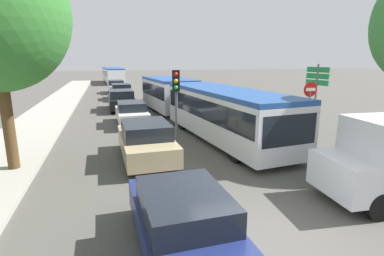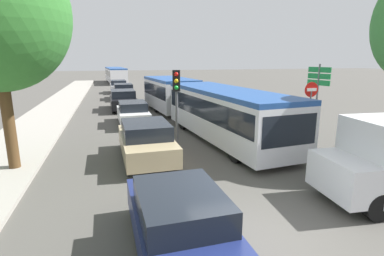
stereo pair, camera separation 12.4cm
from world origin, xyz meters
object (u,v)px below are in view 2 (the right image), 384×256
Objects in this scene: city_bus_rear at (116,74)px; queued_car_tan at (146,141)px; traffic_light at (177,91)px; articulated_bus at (197,101)px; queued_car_white at (133,113)px; queued_car_graphite at (123,91)px; queued_car_silver at (118,86)px; no_entry_sign at (310,102)px; direction_sign_post at (318,84)px; queued_car_black at (123,100)px; queued_car_navy at (180,223)px.

queued_car_tan is at bearing 176.31° from city_bus_rear.
articulated_bus is at bearing 168.50° from traffic_light.
city_bus_rear is 2.88× the size of queued_car_white.
city_bus_rear is 38.56m from traffic_light.
articulated_bus is at bearing -165.96° from queued_car_graphite.
articulated_bus is at bearing -177.61° from city_bus_rear.
queued_car_graphite reaches higher than queued_car_silver.
queued_car_white is at bearing -148.75° from traffic_light.
queued_car_white is 9.91m from no_entry_sign.
articulated_bus is 4.68× the size of direction_sign_post.
traffic_light is (1.79, -23.20, 1.76)m from queued_car_silver.
queued_car_silver is (-0.27, 17.82, 0.04)m from queued_car_white.
no_entry_sign is 0.78× the size of direction_sign_post.
articulated_bus is 7.88m from queued_car_black.
articulated_bus is 4.21× the size of queued_car_white.
queued_car_graphite is at bearing -156.74° from no_entry_sign.
traffic_light is (1.53, 1.33, 1.73)m from queued_car_tan.
queued_car_tan is at bearing -33.43° from traffic_light.
queued_car_navy is 0.91× the size of queued_car_black.
articulated_bus reaches higher than queued_car_navy.
queued_car_graphite is 17.56m from traffic_light.
queued_car_navy is 7.78m from traffic_light.
queued_car_graphite reaches higher than queued_car_white.
articulated_bus is 3.85× the size of queued_car_tan.
city_bus_rear is (-3.84, 34.37, -0.01)m from articulated_bus.
queued_car_silver is at bearing -0.56° from queued_car_tan.
queued_car_black is 1.32× the size of traffic_light.
queued_car_silver is (-0.06, -15.30, -0.67)m from city_bus_rear.
articulated_bus is 6.60m from queued_car_tan.
traffic_light is at bearing 178.59° from city_bus_rear.
direction_sign_post is at bearing -135.96° from queued_car_black.
direction_sign_post is at bearing 113.73° from traffic_light.
city_bus_rear reaches higher than queued_car_graphite.
city_bus_rear is 45.92m from queued_car_navy.
traffic_light is (1.73, -38.50, 1.08)m from city_bus_rear.
articulated_bus is 3.96× the size of queued_car_silver.
traffic_light is (1.59, 7.41, 1.79)m from queued_car_navy.
queued_car_tan is 18.74m from queued_car_graphite.
queued_car_black is (-0.10, -27.57, -0.64)m from city_bus_rear.
queued_car_black is (-0.31, 5.55, 0.08)m from queued_car_white.
queued_car_tan is at bearing 178.74° from queued_car_graphite.
queued_car_black is at bearing -145.07° from no_entry_sign.
queued_car_tan is (-3.64, -5.47, -0.67)m from articulated_bus.
queued_car_white is at bearing -1.48° from queued_car_navy.
traffic_light reaches higher than queued_car_black.
articulated_bus is at bearing -169.62° from queued_car_silver.
city_bus_rear is 2.58× the size of queued_car_black.
queued_car_navy is 1.45× the size of no_entry_sign.
articulated_bus reaches higher than city_bus_rear.
queued_car_silver is at bearing -1.35° from queued_car_black.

